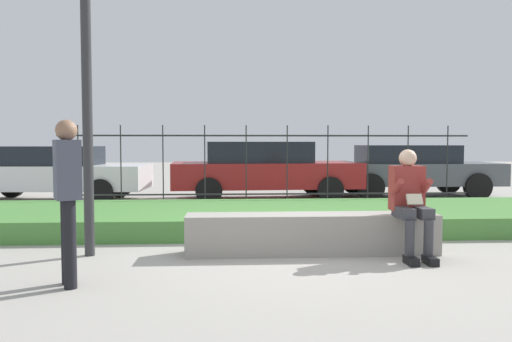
{
  "coord_description": "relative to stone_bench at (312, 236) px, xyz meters",
  "views": [
    {
      "loc": [
        -0.78,
        -6.07,
        1.37
      ],
      "look_at": [
        -0.24,
        3.45,
        0.84
      ],
      "focal_mm": 35.0,
      "sensor_mm": 36.0,
      "label": 1
    }
  ],
  "objects": [
    {
      "name": "ground_plane",
      "position": [
        -0.26,
        0.0,
        -0.22
      ],
      "size": [
        60.0,
        60.0,
        0.0
      ],
      "primitive_type": "plane",
      "color": "#A8A399"
    },
    {
      "name": "car_parked_right",
      "position": [
        3.62,
        6.37,
        0.49
      ],
      "size": [
        4.22,
        1.86,
        1.32
      ],
      "rotation": [
        0.0,
        0.0,
        -0.01
      ],
      "color": "#4C5156",
      "rests_on": "ground_plane"
    },
    {
      "name": "iron_fence",
      "position": [
        -0.26,
        3.9,
        0.69
      ],
      "size": [
        8.25,
        0.03,
        1.73
      ],
      "color": "#232326",
      "rests_on": "ground_plane"
    },
    {
      "name": "car_parked_left",
      "position": [
        -5.21,
        5.94,
        0.47
      ],
      "size": [
        4.48,
        1.99,
        1.3
      ],
      "rotation": [
        0.0,
        0.0,
        -0.05
      ],
      "color": "silver",
      "rests_on": "ground_plane"
    },
    {
      "name": "stone_bench",
      "position": [
        0.0,
        0.0,
        0.0
      ],
      "size": [
        3.1,
        0.47,
        0.49
      ],
      "color": "gray",
      "rests_on": "ground_plane"
    },
    {
      "name": "street_lamp",
      "position": [
        -2.72,
        0.04,
        2.25
      ],
      "size": [
        0.28,
        0.28,
        4.03
      ],
      "color": "#2D2D30",
      "rests_on": "ground_plane"
    },
    {
      "name": "car_parked_center",
      "position": [
        -0.17,
        6.03,
        0.52
      ],
      "size": [
        4.58,
        2.08,
        1.4
      ],
      "rotation": [
        0.0,
        0.0,
        0.05
      ],
      "color": "maroon",
      "rests_on": "ground_plane"
    },
    {
      "name": "person_passerby",
      "position": [
        -2.56,
        -1.27,
        0.72
      ],
      "size": [
        0.35,
        0.42,
        1.59
      ],
      "rotation": [
        0.0,
        0.0,
        -1.15
      ],
      "color": "black",
      "rests_on": "ground_plane"
    },
    {
      "name": "person_seated_reader",
      "position": [
        1.13,
        -0.27,
        0.49
      ],
      "size": [
        0.42,
        0.73,
        1.29
      ],
      "color": "black",
      "rests_on": "ground_plane"
    },
    {
      "name": "grass_berm",
      "position": [
        -0.26,
        2.05,
        -0.07
      ],
      "size": [
        10.25,
        2.7,
        0.3
      ],
      "color": "#4C893D",
      "rests_on": "ground_plane"
    }
  ]
}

